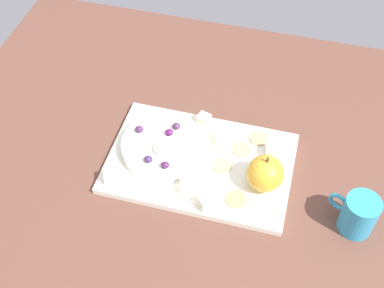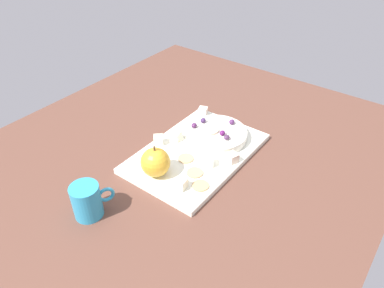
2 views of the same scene
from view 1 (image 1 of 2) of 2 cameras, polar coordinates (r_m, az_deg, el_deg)
The scene contains 22 objects.
table at distance 107.22cm, azimuth 1.76°, elevation -4.86°, with size 126.08×105.86×4.24cm, color brown.
platter at distance 107.34cm, azimuth 0.92°, elevation -2.16°, with size 38.48×25.44×1.51cm, color white.
serving_dish at distance 107.86cm, azimuth -3.26°, elevation -0.24°, with size 17.75×17.75×2.46cm, color white.
apple_whole at distance 101.07cm, azimuth 8.23°, elevation -3.30°, with size 7.55×7.55×7.55cm, color gold.
apple_stem at distance 97.63cm, azimuth 8.52°, elevation -1.76°, with size 0.50×0.50×1.20cm, color brown.
cheese_cube_0 at distance 99.15cm, azimuth 1.55°, elevation -6.55°, with size 2.63×2.63×2.63cm, color #F5ECCB.
cheese_cube_1 at distance 109.16cm, azimuth 3.33°, elevation 0.64°, with size 2.63×2.63×2.63cm, color #F9EBCB.
cheese_cube_2 at distance 108.19cm, azimuth 8.98°, elevation -0.69°, with size 2.63×2.63×2.63cm, color #F0E2C0.
cheese_cube_3 at distance 104.01cm, azimuth -9.11°, elevation -3.58°, with size 2.63×2.63×2.63cm, color #F9E2CF.
cheese_cube_4 at distance 112.57cm, azimuth 1.32°, elevation 2.71°, with size 2.63×2.63×2.63cm, color #F9E2C8.
cheese_cube_5 at distance 101.26cm, azimuth -0.59°, elevation -4.75°, with size 2.63×2.63×2.63cm, color #F9E2C0.
cracker_0 at distance 101.21cm, azimuth 4.99°, elevation -6.19°, with size 4.21×4.21×0.40cm, color tan.
cracker_1 at distance 111.41cm, azimuth 7.54°, elevation 0.64°, with size 4.21×4.21×0.40cm, color tan.
cracker_2 at distance 109.01cm, azimuth 5.60°, elevation -0.57°, with size 4.21×4.21×0.40cm, color tan.
cracker_3 at distance 105.93cm, azimuth 3.32°, elevation -2.41°, with size 4.21×4.21×0.40cm, color tan.
grape_0 at distance 108.89cm, azimuth -1.76°, elevation 2.04°, with size 1.76×1.58×1.43cm, color #4C2C50.
grape_1 at distance 107.75cm, azimuth -2.58°, elevation 1.33°, with size 1.76×1.58×1.43cm, color #59185A.
grape_2 at distance 108.77cm, azimuth -5.95°, elevation 1.67°, with size 1.76×1.58×1.50cm, color #4E2657.
grape_3 at distance 102.20cm, azimuth -3.05°, elevation -2.38°, with size 1.76×1.58×1.44cm, color #4B214D.
grape_4 at distance 103.36cm, azimuth -4.94°, elevation -1.71°, with size 1.76×1.58×1.43cm, color #422957.
apple_slice_0 at distance 105.55cm, azimuth -3.02°, elevation -0.43°, with size 4.98×4.98×0.60cm, color beige.
cup at distance 100.93cm, azimuth 18.20°, elevation -7.54°, with size 9.33×6.63×8.39cm.
Camera 1 is at (-12.71, 60.44, 89.76)cm, focal length 47.40 mm.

